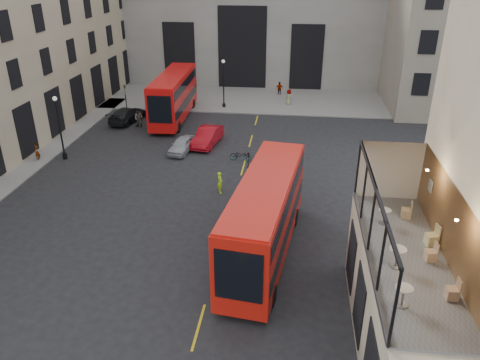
# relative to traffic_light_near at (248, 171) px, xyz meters

# --- Properties ---
(ground) EXTENTS (140.00, 140.00, 0.00)m
(ground) POSITION_rel_traffic_light_near_xyz_m (1.00, -12.00, -2.42)
(ground) COLOR black
(ground) RESTS_ON ground
(host_frontage) EXTENTS (3.00, 11.00, 4.50)m
(host_frontage) POSITION_rel_traffic_light_near_xyz_m (7.50, -12.00, -0.17)
(host_frontage) COLOR #C0B090
(host_frontage) RESTS_ON ground
(cafe_floor) EXTENTS (3.00, 10.00, 0.10)m
(cafe_floor) POSITION_rel_traffic_light_near_xyz_m (7.50, -12.00, 2.12)
(cafe_floor) COLOR slate
(cafe_floor) RESTS_ON host_frontage
(gateway) EXTENTS (35.00, 10.60, 18.00)m
(gateway) POSITION_rel_traffic_light_near_xyz_m (-4.00, 35.99, 6.96)
(gateway) COLOR #9C9891
(gateway) RESTS_ON ground
(building_right) EXTENTS (16.60, 18.60, 20.00)m
(building_right) POSITION_rel_traffic_light_near_xyz_m (21.00, 27.97, 7.97)
(building_right) COLOR gray
(building_right) RESTS_ON ground
(pavement_far) EXTENTS (40.00, 12.00, 0.12)m
(pavement_far) POSITION_rel_traffic_light_near_xyz_m (-5.00, 26.00, -2.36)
(pavement_far) COLOR slate
(pavement_far) RESTS_ON ground
(traffic_light_near) EXTENTS (0.16, 0.20, 3.80)m
(traffic_light_near) POSITION_rel_traffic_light_near_xyz_m (0.00, 0.00, 0.00)
(traffic_light_near) COLOR black
(traffic_light_near) RESTS_ON ground
(traffic_light_far) EXTENTS (0.16, 0.20, 3.80)m
(traffic_light_far) POSITION_rel_traffic_light_near_xyz_m (-14.00, 16.00, 0.00)
(traffic_light_far) COLOR black
(traffic_light_far) RESTS_ON ground
(street_lamp_a) EXTENTS (0.36, 0.36, 5.33)m
(street_lamp_a) POSITION_rel_traffic_light_near_xyz_m (-16.00, 6.00, -0.03)
(street_lamp_a) COLOR black
(street_lamp_a) RESTS_ON ground
(street_lamp_b) EXTENTS (0.36, 0.36, 5.33)m
(street_lamp_b) POSITION_rel_traffic_light_near_xyz_m (-5.00, 22.00, -0.03)
(street_lamp_b) COLOR black
(street_lamp_b) RESTS_ON ground
(bus_near) EXTENTS (4.10, 11.91, 4.66)m
(bus_near) POSITION_rel_traffic_light_near_xyz_m (1.54, -5.90, 0.19)
(bus_near) COLOR red
(bus_near) RESTS_ON ground
(bus_far) EXTENTS (3.02, 11.70, 4.64)m
(bus_far) POSITION_rel_traffic_light_near_xyz_m (-9.47, 17.59, 0.18)
(bus_far) COLOR red
(bus_far) RESTS_ON ground
(car_a) EXTENTS (2.14, 3.95, 1.28)m
(car_a) POSITION_rel_traffic_light_near_xyz_m (-6.61, 8.68, -1.79)
(car_a) COLOR #A5A8AD
(car_a) RESTS_ON ground
(car_b) EXTENTS (2.35, 4.95, 1.57)m
(car_b) POSITION_rel_traffic_light_near_xyz_m (-4.74, 10.63, -1.64)
(car_b) COLOR #A60A14
(car_b) RESTS_ON ground
(car_c) EXTENTS (3.03, 5.38, 1.47)m
(car_c) POSITION_rel_traffic_light_near_xyz_m (-14.04, 16.05, -1.69)
(car_c) COLOR black
(car_c) RESTS_ON ground
(bicycle) EXTENTS (1.76, 0.73, 0.90)m
(bicycle) POSITION_rel_traffic_light_near_xyz_m (-1.41, 7.42, -1.97)
(bicycle) COLOR gray
(bicycle) RESTS_ON ground
(cyclist) EXTENTS (0.57, 0.68, 1.59)m
(cyclist) POSITION_rel_traffic_light_near_xyz_m (-2.15, 1.44, -1.63)
(cyclist) COLOR #CEFF1A
(cyclist) RESTS_ON ground
(pedestrian_a) EXTENTS (1.07, 0.92, 1.88)m
(pedestrian_a) POSITION_rel_traffic_light_near_xyz_m (-12.34, 14.59, -1.48)
(pedestrian_a) COLOR gray
(pedestrian_a) RESTS_ON ground
(pedestrian_b) EXTENTS (1.30, 1.23, 1.77)m
(pedestrian_b) POSITION_rel_traffic_light_near_xyz_m (-11.09, 27.00, -1.54)
(pedestrian_b) COLOR gray
(pedestrian_b) RESTS_ON ground
(pedestrian_c) EXTENTS (0.97, 0.41, 1.66)m
(pedestrian_c) POSITION_rel_traffic_light_near_xyz_m (0.91, 28.00, -1.60)
(pedestrian_c) COLOR gray
(pedestrian_c) RESTS_ON ground
(pedestrian_d) EXTENTS (1.03, 1.03, 1.81)m
(pedestrian_d) POSITION_rel_traffic_light_near_xyz_m (2.12, 23.97, -1.52)
(pedestrian_d) COLOR gray
(pedestrian_d) RESTS_ON ground
(pedestrian_e) EXTENTS (0.45, 0.62, 1.59)m
(pedestrian_e) POSITION_rel_traffic_light_near_xyz_m (-18.00, 5.34, -1.63)
(pedestrian_e) COLOR gray
(pedestrian_e) RESTS_ON ground
(cafe_table_near) EXTENTS (0.60, 0.60, 0.75)m
(cafe_table_near) POSITION_rel_traffic_light_near_xyz_m (6.76, -15.00, 2.67)
(cafe_table_near) COLOR beige
(cafe_table_near) RESTS_ON cafe_floor
(cafe_table_mid) EXTENTS (0.64, 0.64, 0.80)m
(cafe_table_mid) POSITION_rel_traffic_light_near_xyz_m (6.95, -12.75, 2.70)
(cafe_table_mid) COLOR beige
(cafe_table_mid) RESTS_ON cafe_floor
(cafe_table_far) EXTENTS (0.54, 0.54, 0.68)m
(cafe_table_far) POSITION_rel_traffic_light_near_xyz_m (6.99, -9.54, 2.63)
(cafe_table_far) COLOR beige
(cafe_table_far) RESTS_ON cafe_floor
(cafe_chair_a) EXTENTS (0.41, 0.41, 0.79)m
(cafe_chair_a) POSITION_rel_traffic_light_near_xyz_m (8.54, -14.43, 2.42)
(cafe_chair_a) COLOR tan
(cafe_chair_a) RESTS_ON cafe_floor
(cafe_chair_b) EXTENTS (0.45, 0.45, 0.79)m
(cafe_chair_b) POSITION_rel_traffic_light_near_xyz_m (8.36, -12.18, 2.41)
(cafe_chair_b) COLOR tan
(cafe_chair_b) RESTS_ON cafe_floor
(cafe_chair_c) EXTENTS (0.53, 0.53, 0.90)m
(cafe_chair_c) POSITION_rel_traffic_light_near_xyz_m (8.67, -11.05, 2.45)
(cafe_chair_c) COLOR #DDC57F
(cafe_chair_c) RESTS_ON cafe_floor
(cafe_chair_d) EXTENTS (0.44, 0.44, 0.82)m
(cafe_chair_d) POSITION_rel_traffic_light_near_xyz_m (8.08, -8.90, 2.42)
(cafe_chair_d) COLOR tan
(cafe_chair_d) RESTS_ON cafe_floor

